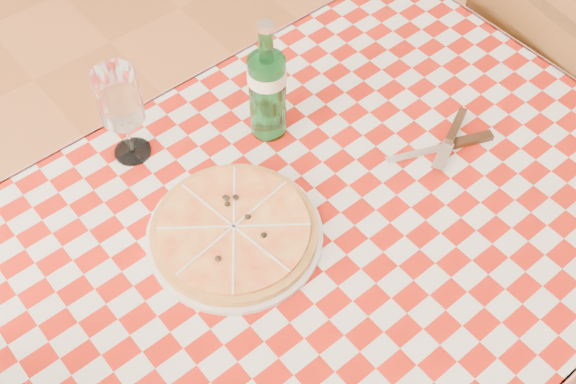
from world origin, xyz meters
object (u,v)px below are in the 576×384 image
at_px(dining_table, 317,258).
at_px(water_bottle, 267,80).
at_px(pizza_plate, 234,230).
at_px(chair_near, 529,106).
at_px(wine_glass, 123,116).

distance_m(dining_table, water_bottle, 0.34).
xyz_separation_m(pizza_plate, water_bottle, (0.20, 0.16, 0.11)).
distance_m(dining_table, chair_near, 0.82).
xyz_separation_m(chair_near, pizza_plate, (-0.92, -0.00, 0.30)).
height_order(chair_near, water_bottle, water_bottle).
distance_m(pizza_plate, wine_glass, 0.29).
bearing_deg(wine_glass, dining_table, -66.24).
height_order(water_bottle, wine_glass, water_bottle).
relative_size(pizza_plate, water_bottle, 1.18).
height_order(dining_table, pizza_plate, pizza_plate).
distance_m(chair_near, wine_glass, 1.06).
distance_m(chair_near, water_bottle, 0.84).
relative_size(dining_table, chair_near, 1.44).
xyz_separation_m(dining_table, pizza_plate, (-0.12, 0.08, 0.12)).
xyz_separation_m(dining_table, water_bottle, (0.08, 0.24, 0.23)).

